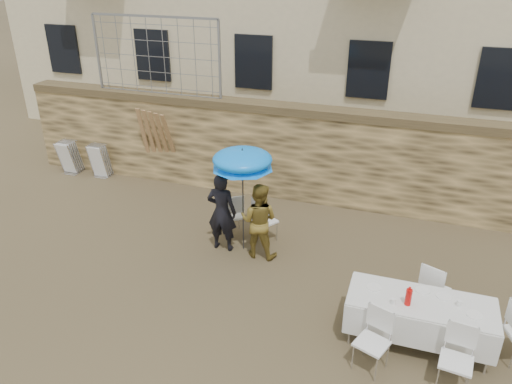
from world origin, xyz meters
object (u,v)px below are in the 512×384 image
(couple_chair_right, at_px, (265,219))
(table_chair_front_left, at_px, (372,342))
(chair_stack_left, at_px, (74,155))
(table_chair_back, at_px, (434,288))
(umbrella, at_px, (242,163))
(couple_chair_left, at_px, (232,214))
(banquet_table, at_px, (422,303))
(soda_bottle, at_px, (408,297))
(table_chair_front_right, at_px, (456,361))
(man_suit, at_px, (222,212))
(chair_stack_right, at_px, (103,159))
(woman_dress, at_px, (259,221))

(couple_chair_right, xyz_separation_m, table_chair_front_left, (2.46, -2.84, 0.00))
(chair_stack_left, bearing_deg, table_chair_back, -18.54)
(umbrella, distance_m, table_chair_back, 3.90)
(couple_chair_left, height_order, banquet_table, couple_chair_left)
(couple_chair_left, bearing_deg, umbrella, 96.31)
(umbrella, height_order, soda_bottle, umbrella)
(table_chair_back, bearing_deg, table_chair_front_left, 85.38)
(umbrella, bearing_deg, soda_bottle, -29.60)
(umbrella, height_order, chair_stack_left, umbrella)
(banquet_table, height_order, table_chair_front_right, table_chair_front_right)
(table_chair_front_left, bearing_deg, man_suit, 165.34)
(chair_stack_left, bearing_deg, table_chair_front_right, -26.05)
(couple_chair_right, height_order, banquet_table, couple_chair_right)
(couple_chair_right, xyz_separation_m, table_chair_front_right, (3.56, -2.84, 0.00))
(couple_chair_right, xyz_separation_m, table_chair_back, (3.26, -1.29, 0.00))
(chair_stack_right, bearing_deg, table_chair_front_right, -28.38)
(man_suit, distance_m, umbrella, 1.12)
(man_suit, bearing_deg, table_chair_back, 168.99)
(banquet_table, xyz_separation_m, table_chair_front_left, (-0.60, -0.75, -0.25))
(man_suit, xyz_separation_m, chair_stack_right, (-4.30, 2.33, -0.35))
(couple_chair_left, bearing_deg, chair_stack_left, -54.22)
(man_suit, distance_m, table_chair_back, 4.04)
(banquet_table, xyz_separation_m, chair_stack_right, (-8.05, 3.87, -0.27))
(chair_stack_right, bearing_deg, couple_chair_right, -19.59)
(couple_chair_left, height_order, table_chair_front_right, same)
(woman_dress, relative_size, soda_bottle, 5.79)
(banquet_table, bearing_deg, couple_chair_right, 145.60)
(soda_bottle, relative_size, table_chair_front_left, 0.27)
(umbrella, height_order, couple_chair_right, umbrella)
(umbrella, bearing_deg, chair_stack_left, 158.29)
(man_suit, xyz_separation_m, couple_chair_left, (0.00, 0.55, -0.33))
(umbrella, height_order, table_chair_back, umbrella)
(soda_bottle, height_order, chair_stack_right, soda_bottle)
(table_chair_front_right, bearing_deg, chair_stack_left, 161.36)
(table_chair_front_left, distance_m, table_chair_back, 1.74)
(table_chair_front_left, bearing_deg, couple_chair_left, 159.32)
(couple_chair_left, bearing_deg, table_chair_front_left, 102.66)
(banquet_table, height_order, table_chair_front_left, table_chair_front_left)
(couple_chair_right, relative_size, chair_stack_right, 1.04)
(woman_dress, bearing_deg, umbrella, -16.14)
(couple_chair_right, relative_size, table_chair_front_left, 1.00)
(chair_stack_left, bearing_deg, soda_bottle, -24.67)
(woman_dress, distance_m, chair_stack_right, 5.56)
(woman_dress, distance_m, couple_chair_right, 0.62)
(umbrella, xyz_separation_m, table_chair_front_left, (2.76, -2.39, -1.37))
(couple_chair_left, relative_size, soda_bottle, 3.69)
(woman_dress, distance_m, table_chair_front_left, 3.33)
(banquet_table, distance_m, soda_bottle, 0.30)
(woman_dress, distance_m, table_chair_front_right, 4.20)
(man_suit, xyz_separation_m, banquet_table, (3.76, -1.54, -0.08))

